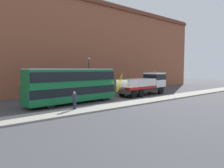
# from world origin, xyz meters

# --- Properties ---
(ground_plane) EXTENTS (120.00, 120.00, 0.00)m
(ground_plane) POSITION_xyz_m (0.00, 0.00, 0.00)
(ground_plane) COLOR #424247
(near_kerb) EXTENTS (60.00, 2.80, 0.15)m
(near_kerb) POSITION_xyz_m (0.00, -4.20, 0.07)
(near_kerb) COLOR gray
(near_kerb) RESTS_ON ground_plane
(building_facade) EXTENTS (60.00, 1.50, 16.00)m
(building_facade) POSITION_xyz_m (0.00, 8.65, 8.07)
(building_facade) COLOR #935138
(building_facade) RESTS_ON ground_plane
(recovery_tow_truck) EXTENTS (10.22, 3.32, 3.67)m
(recovery_tow_truck) POSITION_xyz_m (5.86, 0.05, 1.76)
(recovery_tow_truck) COLOR #2D2D2D
(recovery_tow_truck) RESTS_ON ground_plane
(double_decker_bus) EXTENTS (11.17, 3.39, 4.06)m
(double_decker_bus) POSITION_xyz_m (-6.37, 0.02, 2.23)
(double_decker_bus) COLOR #146B38
(double_decker_bus) RESTS_ON ground_plane
(pedestrian_onlooker) EXTENTS (0.40, 0.47, 1.71)m
(pedestrian_onlooker) POSITION_xyz_m (-8.14, -3.68, 0.99)
(pedestrian_onlooker) COLOR #232333
(pedestrian_onlooker) RESTS_ON near_kerb
(street_lamp) EXTENTS (0.36, 0.36, 5.83)m
(street_lamp) POSITION_xyz_m (-0.14, 6.46, 3.47)
(street_lamp) COLOR #38383D
(street_lamp) RESTS_ON ground_plane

